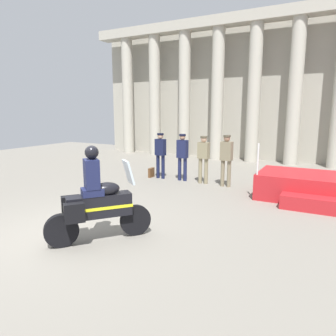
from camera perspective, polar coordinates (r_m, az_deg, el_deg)
The scene contains 9 objects.
ground_plane at distance 7.04m, azimuth -18.16°, elevation -11.25°, with size 28.24×28.24×0.00m, color gray.
colonnade_backdrop at distance 17.04m, azimuth 9.60°, elevation 14.68°, with size 14.41×1.48×7.14m.
reviewing_stand at distance 9.86m, azimuth 26.50°, elevation -3.45°, with size 3.58×2.33×1.64m.
officer_in_row_0 at distance 11.71m, azimuth -1.39°, elevation 2.95°, with size 0.40×0.25×1.70m.
officer_in_row_1 at distance 11.33m, azimuth 2.66°, elevation 2.67°, with size 0.40×0.25×1.70m.
officer_in_row_2 at distance 10.93m, azimuth 6.48°, elevation 2.23°, with size 0.40×0.25×1.66m.
officer_in_row_3 at distance 10.58m, azimuth 10.58°, elevation 2.07°, with size 0.40×0.25×1.74m.
motorcycle_with_rider at distance 6.24m, azimuth -13.08°, elevation -6.11°, with size 1.41×1.70×1.90m.
briefcase_on_ground at distance 12.04m, azimuth -3.06°, elevation -0.83°, with size 0.10×0.32×0.36m, color brown.
Camera 1 is at (4.82, -4.46, 2.55)m, focal length 33.46 mm.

